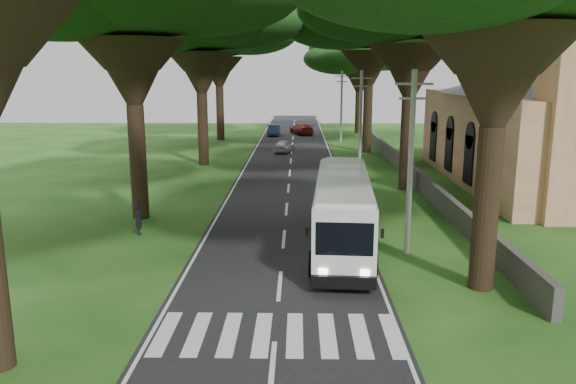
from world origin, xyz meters
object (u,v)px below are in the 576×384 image
at_px(pole_near, 411,160).
at_px(pole_far, 341,105).
at_px(pole_mid, 360,120).
at_px(church, 546,116).
at_px(pedestrian, 139,219).
at_px(distant_car_c, 302,129).
at_px(distant_car_b, 274,130).
at_px(coach_bus, 343,210).
at_px(distant_car_a, 284,146).

bearing_deg(pole_near, pole_far, 90.00).
distance_m(pole_mid, pole_far, 20.00).
height_order(pole_near, pole_far, same).
distance_m(church, pedestrian, 28.43).
bearing_deg(distant_car_c, pole_near, 76.85).
height_order(pole_near, distant_car_b, pole_near).
bearing_deg(coach_bus, pedestrian, 173.11).
xyz_separation_m(distant_car_c, pedestrian, (-8.25, -45.42, 0.04)).
bearing_deg(pole_mid, pedestrian, -126.19).
xyz_separation_m(pole_near, distant_car_b, (-7.94, 46.51, -3.49)).
xyz_separation_m(church, pole_far, (-12.36, 24.45, -0.73)).
bearing_deg(pole_near, church, 51.50).
height_order(pole_far, pedestrian, pole_far).
relative_size(pole_mid, coach_bus, 0.70).
height_order(church, distant_car_b, church).
bearing_deg(pole_far, church, -63.18).
bearing_deg(distant_car_b, pedestrian, -94.33).
bearing_deg(distant_car_a, coach_bus, 108.83).
distance_m(pole_near, distant_car_a, 32.47).
xyz_separation_m(coach_bus, distant_car_c, (-1.62, 47.28, -1.05)).
height_order(pole_far, distant_car_b, pole_far).
distance_m(distant_car_c, pedestrian, 46.16).
bearing_deg(pole_mid, coach_bus, -98.30).
distance_m(pole_far, distant_car_a, 11.03).
bearing_deg(distant_car_b, distant_car_a, -81.88).
bearing_deg(pedestrian, distant_car_b, -24.04).
bearing_deg(pedestrian, pole_far, -36.63).
distance_m(church, pole_near, 19.88).
bearing_deg(coach_bus, distant_car_a, 100.29).
relative_size(distant_car_a, distant_car_b, 0.89).
xyz_separation_m(distant_car_a, distant_car_b, (-1.64, 14.85, 0.05)).
bearing_deg(pole_far, pole_near, -90.00).
height_order(pole_mid, distant_car_b, pole_mid).
height_order(pole_near, coach_bus, pole_near).
distance_m(pole_far, distant_car_b, 10.84).
bearing_deg(pole_near, pole_mid, 90.00).
relative_size(pole_mid, distant_car_a, 2.22).
bearing_deg(pole_near, distant_car_b, 99.68).
xyz_separation_m(pole_near, coach_bus, (-2.80, 0.83, -2.39)).
bearing_deg(church, distant_car_b, 123.25).
xyz_separation_m(pole_far, distant_car_b, (-7.94, 6.51, -3.49)).
distance_m(pole_near, distant_car_b, 47.31).
height_order(pole_near, pole_mid, same).
distance_m(pole_mid, coach_bus, 19.52).
bearing_deg(distant_car_b, distant_car_c, 26.29).
xyz_separation_m(church, distant_car_c, (-16.78, 32.57, -4.17)).
bearing_deg(pole_far, distant_car_b, 140.64).
height_order(pole_mid, distant_car_a, pole_mid).
relative_size(church, pole_far, 3.00).
relative_size(pole_far, coach_bus, 0.70).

